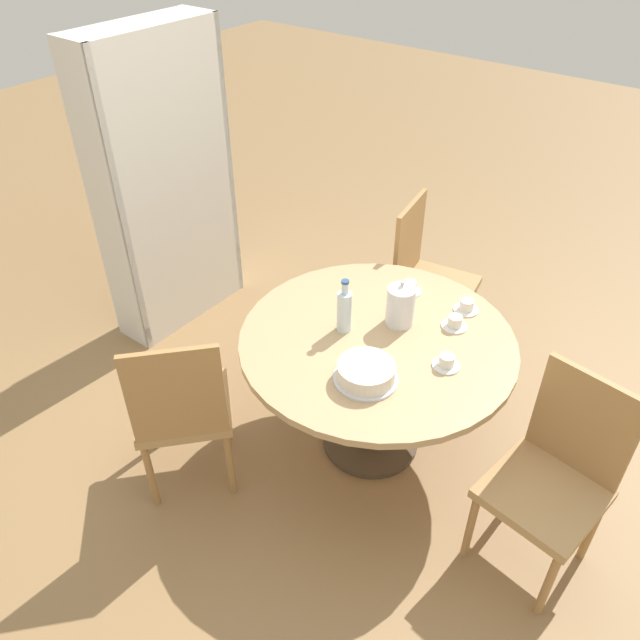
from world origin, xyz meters
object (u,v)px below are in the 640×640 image
chair_b (182,408)px  cake_main (366,373)px  water_bottle (344,310)px  cup_a (410,288)px  chair_c (555,475)px  cup_d (455,323)px  coffee_pot (401,305)px  cup_c (466,306)px  bookshelf (167,192)px  cup_b (446,362)px  chair_a (427,276)px

chair_b → cake_main: chair_b is taller
water_bottle → cup_a: water_bottle is taller
chair_c → cup_d: bearing=160.6°
coffee_pot → cup_d: 0.27m
water_bottle → cup_c: water_bottle is taller
coffee_pot → cup_d: size_ratio=1.92×
chair_c → bookshelf: bearing=-177.8°
chair_b → bookshelf: bearing=-89.1°
coffee_pot → cup_a: (0.25, 0.09, -0.08)m
cake_main → chair_c: bearing=-76.1°
cup_b → coffee_pot: bearing=66.8°
cup_a → cup_d: bearing=-111.1°
cup_a → cup_c: same height
bookshelf → coffee_pot: bookshelf is taller
water_bottle → bookshelf: bearing=80.0°
chair_a → cup_a: bearing=-172.8°
bookshelf → cake_main: bearing=74.6°
water_bottle → cup_d: 0.52m
chair_a → cup_b: (-0.86, -0.56, 0.24)m
cup_d → bookshelf: bearing=92.2°
cake_main → cup_c: size_ratio=2.26×
cup_b → water_bottle: bearing=96.8°
chair_b → cup_b: 1.18m
water_bottle → cup_d: bearing=-50.4°
chair_c → cake_main: chair_c is taller
chair_c → cup_d: size_ratio=7.62×
cake_main → cup_d: (0.55, -0.12, -0.02)m
water_bottle → cup_c: bearing=-38.5°
coffee_pot → cake_main: (-0.42, -0.10, -0.07)m
chair_a → chair_c: (-0.95, -1.12, 0.00)m
cup_a → cup_c: (0.03, -0.30, 0.00)m
chair_c → bookshelf: 2.57m
water_bottle → cup_c: 0.62m
cup_b → chair_a: bearing=33.0°
chair_b → cake_main: 0.85m
cup_a → water_bottle: bearing=169.5°
chair_b → cup_a: chair_b is taller
bookshelf → cup_d: bookshelf is taller
chair_b → cake_main: (0.45, -0.67, 0.25)m
chair_b → cup_c: bearing=-172.1°
chair_a → cup_c: (-0.45, -0.44, 0.24)m
chair_c → cup_d: chair_c is taller
chair_a → cake_main: size_ratio=3.38×
chair_a → chair_c: same height
cake_main → cup_c: (0.70, -0.11, -0.02)m
chair_c → water_bottle: size_ratio=3.43×
coffee_pot → chair_b: bearing=146.6°
chair_b → water_bottle: bearing=-168.6°
coffee_pot → cup_a: bearing=20.3°
coffee_pot → cup_b: bearing=-113.2°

